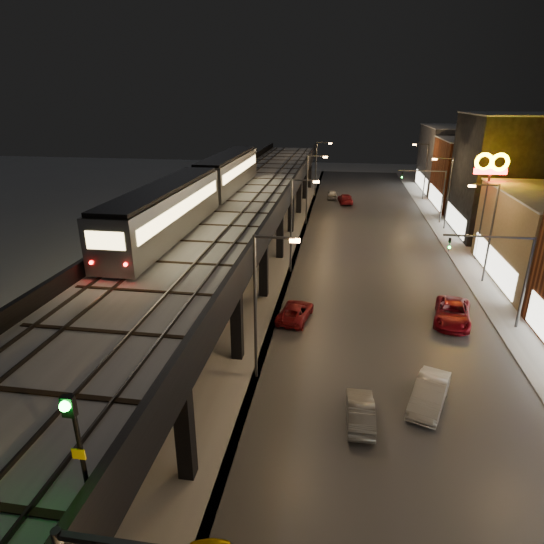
{
  "coord_description": "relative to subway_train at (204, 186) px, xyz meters",
  "views": [
    {
      "loc": [
        3.83,
        -10.01,
        15.93
      ],
      "look_at": [
        -0.49,
        17.88,
        5.0
      ],
      "focal_mm": 30.0,
      "sensor_mm": 36.0,
      "label": 1
    }
  ],
  "objects": [
    {
      "name": "road_surface",
      "position": [
        16.0,
        5.56,
        -8.35
      ],
      "size": [
        17.0,
        120.0,
        0.06
      ],
      "primitive_type": "cube",
      "color": "#46474D",
      "rests_on": "ground"
    },
    {
      "name": "sidewalk_right",
      "position": [
        26.0,
        5.56,
        -8.31
      ],
      "size": [
        4.0,
        120.0,
        0.14
      ],
      "primitive_type": "cube",
      "color": "#9FA1A8",
      "rests_on": "ground"
    },
    {
      "name": "under_viaduct_pavement",
      "position": [
        2.5,
        5.56,
        -8.35
      ],
      "size": [
        11.0,
        120.0,
        0.06
      ],
      "primitive_type": "cube",
      "color": "#9FA1A8",
      "rests_on": "ground"
    },
    {
      "name": "elevated_viaduct",
      "position": [
        2.5,
        2.41,
        -2.76
      ],
      "size": [
        9.0,
        100.0,
        6.3
      ],
      "color": "black",
      "rests_on": "ground"
    },
    {
      "name": "viaduct_trackbed",
      "position": [
        2.49,
        2.54,
        -1.99
      ],
      "size": [
        8.4,
        100.0,
        0.32
      ],
      "color": "#B2B7C1",
      "rests_on": "elevated_viaduct"
    },
    {
      "name": "viaduct_parapet_streetside",
      "position": [
        6.85,
        2.56,
        -1.53
      ],
      "size": [
        0.3,
        100.0,
        1.1
      ],
      "primitive_type": "cube",
      "color": "black",
      "rests_on": "elevated_viaduct"
    },
    {
      "name": "viaduct_parapet_far",
      "position": [
        -1.85,
        2.56,
        -1.53
      ],
      "size": [
        0.3,
        100.0,
        1.1
      ],
      "primitive_type": "cube",
      "color": "black",
      "rests_on": "elevated_viaduct"
    },
    {
      "name": "building_d",
      "position": [
        32.49,
        18.56,
        -1.3
      ],
      "size": [
        12.2,
        13.2,
        14.16
      ],
      "color": "black",
      "rests_on": "ground"
    },
    {
      "name": "building_e",
      "position": [
        32.49,
        32.56,
        -3.3
      ],
      "size": [
        12.2,
        12.2,
        10.16
      ],
      "color": "brown",
      "rests_on": "ground"
    },
    {
      "name": "building_f",
      "position": [
        32.49,
        46.56,
        -2.8
      ],
      "size": [
        12.2,
        16.2,
        11.16
      ],
      "color": "#45454A",
      "rests_on": "ground"
    },
    {
      "name": "streetlight_left_1",
      "position": [
        8.07,
        -16.44,
        -3.14
      ],
      "size": [
        2.57,
        0.28,
        9.0
      ],
      "color": "#38383A",
      "rests_on": "ground"
    },
    {
      "name": "streetlight_left_2",
      "position": [
        8.07,
        1.56,
        -3.14
      ],
      "size": [
        2.57,
        0.28,
        9.0
      ],
      "color": "#38383A",
      "rests_on": "ground"
    },
    {
      "name": "streetlight_right_2",
      "position": [
        25.23,
        1.56,
        -3.14
      ],
      "size": [
        2.56,
        0.28,
        9.0
      ],
      "color": "#38383A",
      "rests_on": "ground"
    },
    {
      "name": "streetlight_left_3",
      "position": [
        8.07,
        19.56,
        -3.14
      ],
      "size": [
        2.57,
        0.28,
        9.0
      ],
      "color": "#38383A",
      "rests_on": "ground"
    },
    {
      "name": "streetlight_right_3",
      "position": [
        25.23,
        19.56,
        -3.14
      ],
      "size": [
        2.56,
        0.28,
        9.0
      ],
      "color": "#38383A",
      "rests_on": "ground"
    },
    {
      "name": "streetlight_left_4",
      "position": [
        8.07,
        37.56,
        -3.14
      ],
      "size": [
        2.57,
        0.28,
        9.0
      ],
      "color": "#38383A",
      "rests_on": "ground"
    },
    {
      "name": "streetlight_right_4",
      "position": [
        25.23,
        37.56,
        -3.14
      ],
      "size": [
        2.56,
        0.28,
        9.0
      ],
      "color": "#38383A",
      "rests_on": "ground"
    },
    {
      "name": "traffic_light_rig_a",
      "position": [
        24.34,
        -7.44,
        -3.88
      ],
      "size": [
        6.1,
        0.34,
        7.0
      ],
      "color": "#38383A",
      "rests_on": "ground"
    },
    {
      "name": "traffic_light_rig_b",
      "position": [
        24.34,
        22.56,
        -3.88
      ],
      "size": [
        6.1,
        0.34,
        7.0
      ],
      "color": "#38383A",
      "rests_on": "ground"
    },
    {
      "name": "subway_train",
      "position": [
        0.0,
        0.0,
        0.0
      ],
      "size": [
        2.96,
        36.02,
        3.54
      ],
      "color": "gray",
      "rests_on": "viaduct_trackbed"
    },
    {
      "name": "rail_signal",
      "position": [
        6.4,
        -31.63,
        0.33
      ],
      "size": [
        0.34,
        0.42,
        2.94
      ],
      "color": "black",
      "rests_on": "viaduct_trackbed"
    },
    {
      "name": "car_near_white",
      "position": [
        13.9,
        -19.64,
        -7.73
      ],
      "size": [
        1.43,
        3.93,
        1.29
      ],
      "primitive_type": "imported",
      "rotation": [
        0.0,
        0.0,
        3.16
      ],
      "color": "slate",
      "rests_on": "ground"
    },
    {
      "name": "car_mid_silver",
      "position": [
        9.33,
        -8.49,
        -7.75
      ],
      "size": [
        2.8,
        4.78,
        1.25
      ],
      "primitive_type": "imported",
      "rotation": [
        0.0,
        0.0,
        2.97
      ],
      "color": "maroon",
      "rests_on": "ground"
    },
    {
      "name": "car_mid_dark",
      "position": [
        12.94,
        32.8,
        -7.65
      ],
      "size": [
        2.62,
        5.24,
        1.46
      ],
      "primitive_type": "imported",
      "rotation": [
        0.0,
        0.0,
        3.26
      ],
      "color": "maroon",
      "rests_on": "ground"
    },
    {
      "name": "car_far_white",
      "position": [
        10.75,
        36.24,
        -7.69
      ],
      "size": [
        1.75,
        4.08,
        1.37
      ],
      "primitive_type": "imported",
      "rotation": [
        0.0,
        0.0,
        3.17
      ],
      "color": "silver",
      "rests_on": "ground"
    },
    {
      "name": "car_onc_silver",
      "position": [
        17.66,
        -17.68,
        -7.63
      ],
      "size": [
        3.0,
        4.78,
        1.49
      ],
      "primitive_type": "imported",
      "rotation": [
        0.0,
        0.0,
        -0.34
      ],
      "color": "#A3A3A3",
      "rests_on": "ground"
    },
    {
      "name": "car_onc_dark",
      "position": [
        21.01,
        -7.19,
        -7.62
      ],
      "size": [
        3.58,
        5.82,
        1.51
      ],
      "primitive_type": "imported",
      "rotation": [
        0.0,
        0.0,
        -0.21
      ],
      "color": "maroon",
      "rests_on": "ground"
    },
    {
      "name": "sign_mcdonalds",
      "position": [
        26.5,
        7.97,
        0.61
      ],
      "size": [
        3.23,
        0.45,
        10.9
      ],
      "color": "#38383A",
      "rests_on": "ground"
    }
  ]
}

